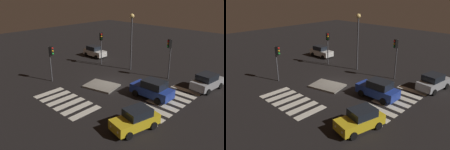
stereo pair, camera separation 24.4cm
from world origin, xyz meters
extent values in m
plane|color=black|center=(0.00, 0.00, 0.00)|extent=(80.00, 80.00, 0.00)
cube|color=gray|center=(-0.19, -1.46, 0.09)|extent=(3.90, 3.26, 0.18)
cube|color=#1E389E|center=(5.21, 0.14, 0.71)|extent=(4.13, 1.80, 0.84)
cube|color=black|center=(5.46, 0.14, 1.47)|extent=(2.12, 1.62, 0.68)
cylinder|color=black|center=(3.94, -0.74, 0.33)|extent=(0.66, 0.25, 0.66)
cylinder|color=black|center=(3.93, 0.99, 0.33)|extent=(0.66, 0.25, 0.66)
cylinder|color=black|center=(6.49, -0.71, 0.33)|extent=(0.66, 0.25, 0.66)
cylinder|color=black|center=(6.48, 1.02, 0.33)|extent=(0.66, 0.25, 0.66)
sphere|color=#F2EABF|center=(3.20, -0.37, 0.71)|extent=(0.22, 0.22, 0.22)
sphere|color=#F2EABF|center=(3.19, 0.60, 0.71)|extent=(0.22, 0.22, 0.22)
cube|color=silver|center=(-9.46, 5.93, 0.65)|extent=(3.80, 1.65, 0.78)
cube|color=black|center=(-9.69, 5.92, 1.36)|extent=(1.95, 1.49, 0.63)
cylinder|color=black|center=(-8.29, 6.73, 0.30)|extent=(0.61, 0.23, 0.61)
cylinder|color=black|center=(-8.28, 5.14, 0.30)|extent=(0.61, 0.23, 0.61)
cylinder|color=black|center=(-10.64, 6.71, 0.30)|extent=(0.61, 0.23, 0.61)
cylinder|color=black|center=(-10.63, 5.12, 0.30)|extent=(0.61, 0.23, 0.61)
sphere|color=#F2EABF|center=(-7.61, 6.39, 0.65)|extent=(0.20, 0.20, 0.20)
sphere|color=#F2EABF|center=(-7.60, 5.49, 0.65)|extent=(0.20, 0.20, 0.20)
cube|color=gold|center=(7.42, -5.22, 0.65)|extent=(2.41, 4.02, 0.77)
cube|color=black|center=(7.48, -4.99, 1.35)|extent=(1.86, 2.20, 0.62)
cylinder|color=black|center=(7.94, -6.53, 0.30)|extent=(0.35, 0.64, 0.61)
cylinder|color=black|center=(6.39, -6.18, 0.30)|extent=(0.35, 0.64, 0.61)
cylinder|color=black|center=(8.46, -4.26, 0.30)|extent=(0.35, 0.64, 0.61)
cylinder|color=black|center=(6.91, -3.91, 0.30)|extent=(0.35, 0.64, 0.61)
sphere|color=#F2EABF|center=(7.45, -7.11, 0.65)|extent=(0.20, 0.20, 0.20)
sphere|color=#F2EABF|center=(6.58, -6.91, 0.65)|extent=(0.20, 0.20, 0.20)
cube|color=#9EA0A5|center=(8.31, 5.84, 0.69)|extent=(2.18, 4.15, 0.81)
cube|color=black|center=(8.28, 5.60, 1.42)|extent=(1.79, 2.21, 0.66)
cylinder|color=black|center=(7.63, 7.17, 0.32)|extent=(0.31, 0.66, 0.64)
cylinder|color=black|center=(9.29, 6.96, 0.32)|extent=(0.31, 0.66, 0.64)
cylinder|color=black|center=(7.33, 4.72, 0.32)|extent=(0.31, 0.66, 0.64)
cylinder|color=black|center=(8.98, 4.52, 0.32)|extent=(0.31, 0.66, 0.64)
sphere|color=#F2EABF|center=(8.08, 7.83, 0.69)|extent=(0.21, 0.21, 0.21)
sphere|color=#F2EABF|center=(9.01, 7.71, 0.69)|extent=(0.21, 0.21, 0.21)
cylinder|color=#47474C|center=(-5.93, 3.99, 2.24)|extent=(0.14, 0.14, 4.47)
cube|color=black|center=(-5.78, 3.89, 3.99)|extent=(0.51, 0.54, 0.96)
sphere|color=red|center=(-5.62, 3.78, 4.29)|extent=(0.22, 0.22, 0.22)
sphere|color=orange|center=(-5.62, 3.78, 3.99)|extent=(0.22, 0.22, 0.22)
sphere|color=green|center=(-5.62, 3.78, 3.69)|extent=(0.22, 0.22, 0.22)
cylinder|color=#47474C|center=(-5.42, -4.32, 2.03)|extent=(0.14, 0.14, 4.06)
cube|color=black|center=(-5.28, -4.21, 3.58)|extent=(0.52, 0.54, 0.96)
sphere|color=red|center=(-5.13, -4.09, 3.88)|extent=(0.22, 0.22, 0.22)
sphere|color=orange|center=(-5.13, -4.09, 3.58)|extent=(0.22, 0.22, 0.22)
sphere|color=green|center=(-5.13, -4.09, 3.28)|extent=(0.22, 0.22, 0.22)
cylinder|color=#47474C|center=(3.77, 5.66, 2.36)|extent=(0.14, 0.14, 4.71)
cube|color=black|center=(3.67, 5.51, 4.23)|extent=(0.54, 0.51, 0.96)
sphere|color=red|center=(3.56, 5.35, 4.53)|extent=(0.22, 0.22, 0.22)
sphere|color=orange|center=(3.56, 5.35, 4.23)|extent=(0.22, 0.22, 0.22)
sphere|color=green|center=(3.56, 5.35, 3.93)|extent=(0.22, 0.22, 0.22)
cylinder|color=#47474C|center=(-1.51, 5.08, 3.36)|extent=(0.18, 0.18, 6.71)
sphere|color=#F9D172|center=(-1.51, 5.08, 6.89)|extent=(0.56, 0.56, 0.56)
cube|color=silver|center=(-2.88, -6.27, 0.01)|extent=(0.70, 3.20, 0.02)
cube|color=silver|center=(-1.73, -6.27, 0.01)|extent=(0.70, 3.20, 0.02)
cube|color=silver|center=(-0.58, -6.27, 0.01)|extent=(0.70, 3.20, 0.02)
cube|color=silver|center=(0.57, -6.27, 0.01)|extent=(0.70, 3.20, 0.02)
cube|color=silver|center=(1.72, -6.27, 0.01)|extent=(0.70, 3.20, 0.02)
cube|color=silver|center=(2.88, -6.27, 0.01)|extent=(0.70, 3.20, 0.02)
cube|color=silver|center=(6.90, -4.02, 0.01)|extent=(3.20, 0.70, 0.02)
cube|color=silver|center=(6.90, -2.87, 0.01)|extent=(3.20, 0.70, 0.02)
cube|color=silver|center=(6.90, -1.72, 0.01)|extent=(3.20, 0.70, 0.02)
cube|color=silver|center=(6.90, -0.57, 0.01)|extent=(3.20, 0.70, 0.02)
cube|color=silver|center=(6.90, 0.58, 0.01)|extent=(3.20, 0.70, 0.02)
cube|color=silver|center=(6.90, 1.73, 0.01)|extent=(3.20, 0.70, 0.02)
cube|color=silver|center=(6.90, 2.88, 0.01)|extent=(3.20, 0.70, 0.02)
cube|color=silver|center=(6.90, 4.02, 0.01)|extent=(3.20, 0.70, 0.02)
camera|label=1|loc=(16.37, -16.97, 9.94)|focal=36.40mm
camera|label=2|loc=(16.54, -16.80, 9.94)|focal=36.40mm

